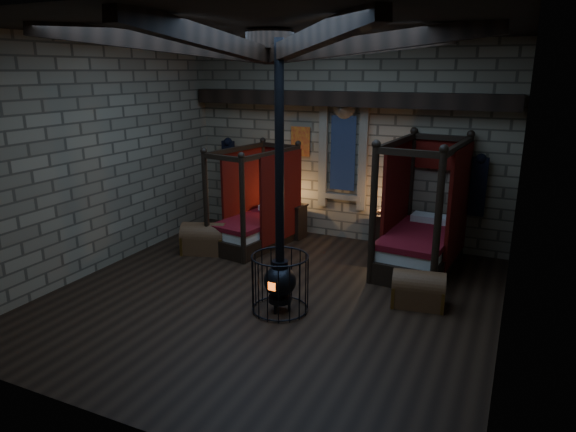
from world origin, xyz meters
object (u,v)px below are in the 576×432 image
at_px(bed_left, 257,222).
at_px(bed_right, 421,237).
at_px(trunk_left, 204,239).
at_px(stove, 280,276).
at_px(trunk_right, 418,290).

height_order(bed_left, bed_right, bed_right).
bearing_deg(trunk_left, stove, -52.30).
distance_m(trunk_left, stove, 3.11).
bearing_deg(stove, bed_left, 130.25).
bearing_deg(trunk_right, bed_right, 91.32).
bearing_deg(stove, bed_right, 65.51).
bearing_deg(trunk_right, stove, -159.47).
bearing_deg(trunk_left, trunk_right, -26.51).
xyz_separation_m(bed_left, trunk_left, (-0.76, -0.87, -0.23)).
distance_m(bed_left, stove, 3.17).
xyz_separation_m(bed_right, trunk_left, (-4.18, -1.04, -0.31)).
xyz_separation_m(trunk_left, stove, (2.56, -1.74, 0.29)).
height_order(bed_left, trunk_left, bed_left).
bearing_deg(bed_left, bed_right, 12.65).
height_order(bed_left, trunk_right, bed_left).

